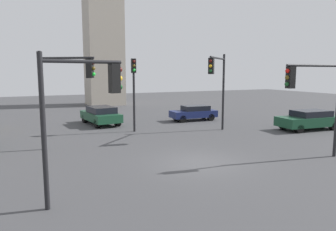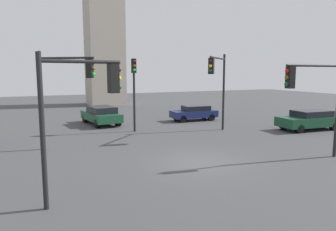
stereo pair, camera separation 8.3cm
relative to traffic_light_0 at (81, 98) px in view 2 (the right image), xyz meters
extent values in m
plane|color=#424244|center=(5.73, 2.22, -3.44)|extent=(97.86, 97.86, 0.00)
cylinder|color=black|center=(-1.23, -0.24, -1.00)|extent=(0.16, 0.16, 4.88)
cylinder|color=black|center=(0.08, 0.02, 1.18)|extent=(2.64, 0.63, 0.12)
cube|color=black|center=(1.15, 0.22, 0.63)|extent=(0.38, 0.38, 1.00)
sphere|color=#4C0F0C|center=(1.34, 0.26, 0.93)|extent=(0.20, 0.20, 0.20)
sphere|color=yellow|center=(1.34, 0.26, 0.63)|extent=(0.20, 0.20, 0.20)
sphere|color=#14471E|center=(1.34, 0.26, 0.33)|extent=(0.20, 0.20, 0.20)
cylinder|color=black|center=(5.58, 11.09, -0.83)|extent=(0.16, 0.16, 5.22)
cube|color=black|center=(5.58, 11.09, 1.28)|extent=(0.36, 0.36, 1.00)
sphere|color=#4C0F0C|center=(5.56, 10.89, 1.58)|extent=(0.20, 0.20, 0.20)
sphere|color=#594714|center=(5.56, 10.89, 1.28)|extent=(0.20, 0.20, 0.20)
sphere|color=green|center=(5.56, 10.89, 0.98)|extent=(0.20, 0.20, 0.20)
cylinder|color=black|center=(11.82, 9.02, -0.65)|extent=(0.16, 0.16, 5.56)
cylinder|color=black|center=(10.36, 7.66, 1.76)|extent=(3.00, 2.80, 0.12)
cube|color=black|center=(9.08, 6.47, 1.21)|extent=(0.45, 0.45, 1.00)
sphere|color=#4C0F0C|center=(8.94, 6.34, 1.51)|extent=(0.20, 0.20, 0.20)
sphere|color=yellow|center=(8.94, 6.34, 1.21)|extent=(0.20, 0.20, 0.20)
sphere|color=#14471E|center=(8.94, 6.34, 0.91)|extent=(0.20, 0.20, 0.20)
cylinder|color=black|center=(-0.73, 8.10, -0.73)|extent=(0.16, 0.16, 5.40)
cylinder|color=black|center=(0.53, 7.21, 1.58)|extent=(2.59, 1.88, 0.12)
cube|color=black|center=(1.58, 6.46, 1.03)|extent=(0.45, 0.45, 1.00)
sphere|color=#4C0F0C|center=(1.75, 6.35, 1.33)|extent=(0.20, 0.20, 0.20)
sphere|color=#594714|center=(1.75, 6.35, 1.03)|extent=(0.20, 0.20, 0.20)
sphere|color=green|center=(1.75, 6.35, 0.73)|extent=(0.20, 0.20, 0.20)
cylinder|color=black|center=(10.92, 0.35, 1.15)|extent=(3.36, 0.31, 0.12)
cube|color=black|center=(9.49, 0.43, 0.60)|extent=(0.34, 0.34, 1.00)
sphere|color=red|center=(9.29, 0.44, 0.90)|extent=(0.20, 0.20, 0.20)
sphere|color=#594714|center=(9.29, 0.44, 0.60)|extent=(0.20, 0.20, 0.20)
sphere|color=#14471E|center=(9.29, 0.44, 0.30)|extent=(0.20, 0.20, 0.20)
cube|color=#19472D|center=(4.11, 15.26, -2.77)|extent=(2.54, 4.79, 0.64)
cube|color=black|center=(4.13, 15.03, -2.21)|extent=(2.07, 2.76, 0.54)
cylinder|color=black|center=(3.10, 16.71, -3.09)|extent=(0.44, 0.73, 0.69)
cylinder|color=black|center=(4.76, 16.90, -3.09)|extent=(0.44, 0.73, 0.69)
cylinder|color=black|center=(3.45, 13.61, -3.09)|extent=(0.44, 0.73, 0.69)
cylinder|color=black|center=(5.11, 13.80, -3.09)|extent=(0.44, 0.73, 0.69)
cube|color=navy|center=(12.04, 13.81, -2.83)|extent=(4.13, 1.88, 0.59)
cube|color=black|center=(12.24, 13.80, -2.34)|extent=(2.34, 1.59, 0.47)
cylinder|color=black|center=(10.62, 13.20, -3.12)|extent=(0.64, 0.33, 0.62)
cylinder|color=black|center=(10.70, 14.56, -3.12)|extent=(0.64, 0.33, 0.62)
cylinder|color=black|center=(13.38, 13.05, -3.12)|extent=(0.64, 0.33, 0.62)
cylinder|color=black|center=(13.45, 14.42, -3.12)|extent=(0.64, 0.33, 0.62)
cube|color=#19472D|center=(17.59, 6.27, -2.79)|extent=(4.84, 2.38, 0.69)
cube|color=black|center=(17.82, 6.25, -2.24)|extent=(2.76, 1.97, 0.50)
cylinder|color=black|center=(15.93, 5.59, -3.13)|extent=(0.64, 0.41, 0.61)
cylinder|color=black|center=(16.07, 7.22, -3.13)|extent=(0.64, 0.41, 0.61)
cylinder|color=black|center=(19.11, 5.32, -3.13)|extent=(0.64, 0.41, 0.61)
cylinder|color=black|center=(19.25, 6.95, -3.13)|extent=(0.64, 0.41, 0.61)
camera|label=1|loc=(-1.82, -10.42, 0.85)|focal=33.89mm
camera|label=2|loc=(-1.74, -10.46, 0.85)|focal=33.89mm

